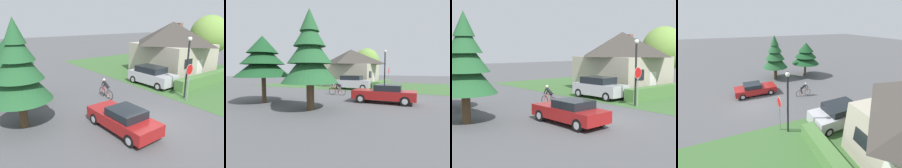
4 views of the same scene
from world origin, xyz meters
TOP-DOWN VIEW (x-y plane):
  - ground_plane at (0.00, 0.00)m, footprint 140.00×140.00m
  - sedan_left_lane at (-2.05, 0.42)m, footprint 1.95×4.50m
  - cyclist at (0.21, 5.32)m, footprint 0.44×1.78m
  - parked_suv_right at (5.65, 5.72)m, footprint 2.22×4.53m
  - stop_sign at (4.71, 1.18)m, footprint 0.79×0.07m
  - street_lamp at (5.11, 1.67)m, footprint 0.32×0.32m
  - conifer_tall_near at (-6.29, 4.06)m, footprint 3.40×3.40m
  - conifer_tall_far at (-5.73, 8.51)m, footprint 3.95×3.95m

SIDE VIEW (x-z plane):
  - ground_plane at x=0.00m, z-range 0.00..0.00m
  - sedan_left_lane at x=-2.05m, z-range 0.01..1.35m
  - cyclist at x=0.21m, z-range -0.03..1.48m
  - parked_suv_right at x=5.65m, z-range 0.01..1.76m
  - stop_sign at x=4.71m, z-range 0.61..3.40m
  - street_lamp at x=5.11m, z-range 0.57..5.33m
  - conifer_tall_far at x=-5.73m, z-range 0.74..5.63m
  - conifer_tall_near at x=-6.29m, z-range 0.31..6.33m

